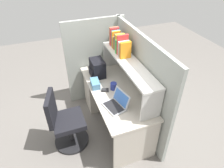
# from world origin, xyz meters

# --- Properties ---
(ground_plane) EXTENTS (8.00, 8.00, 0.00)m
(ground_plane) POSITION_xyz_m (0.00, 0.00, 0.00)
(ground_plane) COLOR slate
(desk) EXTENTS (1.60, 0.70, 0.73)m
(desk) POSITION_xyz_m (-0.39, 0.00, 0.40)
(desk) COLOR beige
(desk) RESTS_ON ground_plane
(cubicle_partition_rear) EXTENTS (1.84, 0.05, 1.55)m
(cubicle_partition_rear) POSITION_xyz_m (0.00, 0.38, 0.78)
(cubicle_partition_rear) COLOR #939991
(cubicle_partition_rear) RESTS_ON ground_plane
(cubicle_partition_left) EXTENTS (0.05, 1.06, 1.55)m
(cubicle_partition_left) POSITION_xyz_m (-0.85, -0.05, 0.78)
(cubicle_partition_left) COLOR #939991
(cubicle_partition_left) RESTS_ON ground_plane
(overhead_hutch) EXTENTS (1.44, 0.28, 0.45)m
(overhead_hutch) POSITION_xyz_m (0.00, 0.20, 1.08)
(overhead_hutch) COLOR beige
(overhead_hutch) RESTS_ON desk
(reference_books_on_shelf) EXTENTS (0.54, 0.18, 0.30)m
(reference_books_on_shelf) POSITION_xyz_m (-0.35, 0.20, 1.31)
(reference_books_on_shelf) COLOR olive
(reference_books_on_shelf) RESTS_ON overhead_hutch
(laptop) EXTENTS (0.36, 0.33, 0.22)m
(laptop) POSITION_xyz_m (0.35, -0.11, 0.78)
(laptop) COLOR #B7BABF
(laptop) RESTS_ON desk
(backpack) EXTENTS (0.30, 0.23, 0.28)m
(backpack) POSITION_xyz_m (-0.47, -0.13, 0.86)
(backpack) COLOR black
(backpack) RESTS_ON desk
(computer_mouse) EXTENTS (0.09, 0.12, 0.03)m
(computer_mouse) POSITION_xyz_m (-0.03, -0.15, 0.75)
(computer_mouse) COLOR #262628
(computer_mouse) RESTS_ON desk
(paper_cup) EXTENTS (0.08, 0.08, 0.11)m
(paper_cup) POSITION_xyz_m (-0.71, -0.14, 0.78)
(paper_cup) COLOR white
(paper_cup) RESTS_ON desk
(tissue_box) EXTENTS (0.23, 0.14, 0.10)m
(tissue_box) POSITION_xyz_m (-0.19, -0.25, 0.78)
(tissue_box) COLOR teal
(tissue_box) RESTS_ON desk
(snack_canister) EXTENTS (0.10, 0.10, 0.11)m
(snack_canister) POSITION_xyz_m (-0.02, -0.02, 0.78)
(snack_canister) COLOR navy
(snack_canister) RESTS_ON desk
(office_chair) EXTENTS (0.52, 0.53, 0.93)m
(office_chair) POSITION_xyz_m (0.10, -0.81, 0.39)
(office_chair) COLOR black
(office_chair) RESTS_ON ground_plane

